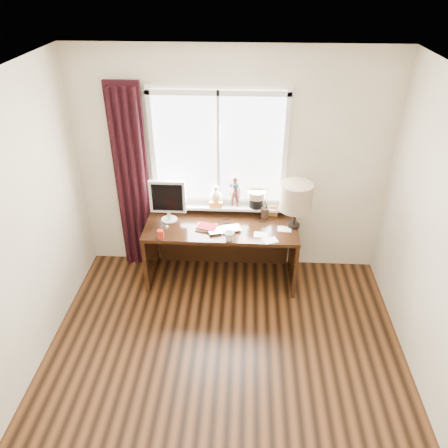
# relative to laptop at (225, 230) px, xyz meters

# --- Properties ---
(floor) EXTENTS (3.50, 4.00, 0.00)m
(floor) POSITION_rel_laptop_xyz_m (0.06, -1.51, -0.76)
(floor) COLOR #572F15
(floor) RESTS_ON ground
(ceiling) EXTENTS (3.50, 4.00, 0.00)m
(ceiling) POSITION_rel_laptop_xyz_m (0.06, -1.51, 1.84)
(ceiling) COLOR white
(ceiling) RESTS_ON wall_back
(wall_back) EXTENTS (3.50, 0.00, 2.60)m
(wall_back) POSITION_rel_laptop_xyz_m (0.06, 0.49, 0.54)
(wall_back) COLOR #C2B192
(wall_back) RESTS_ON ground
(laptop) EXTENTS (0.41, 0.33, 0.03)m
(laptop) POSITION_rel_laptop_xyz_m (0.00, 0.00, 0.00)
(laptop) COLOR silver
(laptop) RESTS_ON desk
(mug) EXTENTS (0.14, 0.14, 0.11)m
(mug) POSITION_rel_laptop_xyz_m (0.06, -0.18, 0.04)
(mug) COLOR white
(mug) RESTS_ON desk
(red_cup) EXTENTS (0.07, 0.07, 0.10)m
(red_cup) POSITION_rel_laptop_xyz_m (-0.67, -0.18, 0.03)
(red_cup) COLOR maroon
(red_cup) RESTS_ON desk
(window) EXTENTS (1.52, 0.21, 1.40)m
(window) POSITION_rel_laptop_xyz_m (-0.08, 0.44, 0.54)
(window) COLOR white
(window) RESTS_ON ground
(curtain) EXTENTS (0.38, 0.09, 2.25)m
(curtain) POSITION_rel_laptop_xyz_m (-1.07, 0.39, 0.35)
(curtain) COLOR black
(curtain) RESTS_ON floor
(desk) EXTENTS (1.70, 0.70, 0.75)m
(desk) POSITION_rel_laptop_xyz_m (-0.04, 0.21, -0.26)
(desk) COLOR black
(desk) RESTS_ON floor
(monitor) EXTENTS (0.40, 0.18, 0.49)m
(monitor) POSITION_rel_laptop_xyz_m (-0.64, 0.19, 0.26)
(monitor) COLOR beige
(monitor) RESTS_ON desk
(notebook_stack) EXTENTS (0.25, 0.20, 0.03)m
(notebook_stack) POSITION_rel_laptop_xyz_m (-0.20, 0.04, 0.00)
(notebook_stack) COLOR beige
(notebook_stack) RESTS_ON desk
(brush_holder) EXTENTS (0.09, 0.09, 0.25)m
(brush_holder) POSITION_rel_laptop_xyz_m (0.44, 0.31, 0.05)
(brush_holder) COLOR black
(brush_holder) RESTS_ON desk
(icon_frame) EXTENTS (0.10, 0.03, 0.13)m
(icon_frame) POSITION_rel_laptop_xyz_m (0.54, 0.35, 0.05)
(icon_frame) COLOR gold
(icon_frame) RESTS_ON desk
(table_lamp) EXTENTS (0.35, 0.35, 0.52)m
(table_lamp) POSITION_rel_laptop_xyz_m (0.76, 0.14, 0.35)
(table_lamp) COLOR black
(table_lamp) RESTS_ON desk
(loose_papers) EXTENTS (0.42, 0.37, 0.00)m
(loose_papers) POSITION_rel_laptop_xyz_m (0.51, -0.05, -0.01)
(loose_papers) COLOR white
(loose_papers) RESTS_ON desk
(desk_cables) EXTENTS (0.54, 0.35, 0.01)m
(desk_cables) POSITION_rel_laptop_xyz_m (0.17, 0.15, -0.01)
(desk_cables) COLOR black
(desk_cables) RESTS_ON desk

